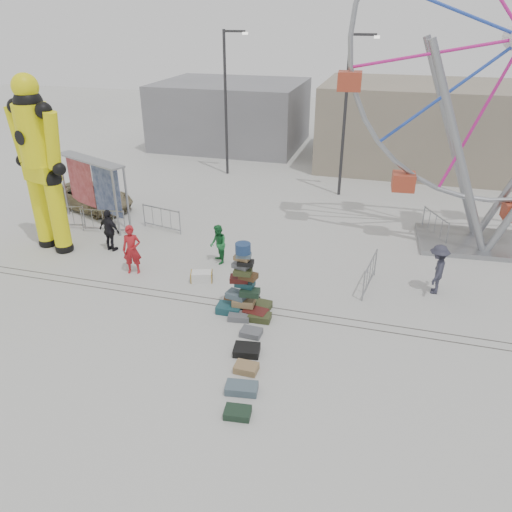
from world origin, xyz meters
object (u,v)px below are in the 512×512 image
(steamer_trunk, at_px, (202,276))
(barricade_dummy_b, at_px, (103,221))
(parked_suv, at_px, (91,196))
(pedestrian_green, at_px, (218,244))
(suitcase_tower, at_px, (244,293))
(barricade_wheel_back, at_px, (435,226))
(lamp_post_left, at_px, (227,97))
(barricade_wheel_front, at_px, (370,274))
(pedestrian_grey, at_px, (437,269))
(barricade_dummy_c, at_px, (162,219))
(barricade_dummy_a, at_px, (62,217))
(banner_scaffold, at_px, (92,176))
(crash_test_dummy, at_px, (39,159))
(pedestrian_red, at_px, (132,250))
(lamp_post_right, at_px, (347,109))
(pedestrian_black, at_px, (110,231))

(steamer_trunk, xyz_separation_m, barricade_dummy_b, (-5.82, 2.98, 0.37))
(parked_suv, bearing_deg, pedestrian_green, -100.37)
(suitcase_tower, relative_size, barricade_wheel_back, 1.24)
(lamp_post_left, height_order, steamer_trunk, lamp_post_left)
(barricade_wheel_front, bearing_deg, barricade_wheel_back, -16.79)
(pedestrian_grey, bearing_deg, barricade_dummy_c, -93.28)
(barricade_wheel_back, bearing_deg, barricade_dummy_a, -105.62)
(suitcase_tower, bearing_deg, pedestrian_grey, 27.64)
(barricade_dummy_b, bearing_deg, banner_scaffold, 126.29)
(crash_test_dummy, height_order, pedestrian_green, crash_test_dummy)
(steamer_trunk, relative_size, pedestrian_grey, 0.44)
(banner_scaffold, height_order, barricade_dummy_c, banner_scaffold)
(pedestrian_red, height_order, pedestrian_green, pedestrian_red)
(pedestrian_grey, bearing_deg, steamer_trunk, -71.17)
(barricade_dummy_c, distance_m, barricade_wheel_front, 9.75)
(pedestrian_grey, bearing_deg, lamp_post_right, -146.23)
(lamp_post_right, bearing_deg, crash_test_dummy, -136.92)
(banner_scaffold, distance_m, pedestrian_green, 7.34)
(barricade_dummy_b, bearing_deg, barricade_wheel_back, 6.96)
(barricade_dummy_b, bearing_deg, pedestrian_red, -50.98)
(barricade_dummy_c, xyz_separation_m, barricade_wheel_back, (11.75, 2.47, 0.00))
(barricade_dummy_c, xyz_separation_m, pedestrian_grey, (11.59, -2.42, 0.35))
(suitcase_tower, height_order, barricade_wheel_front, suitcase_tower)
(barricade_wheel_front, distance_m, barricade_wheel_back, 5.72)
(banner_scaffold, height_order, barricade_wheel_back, banner_scaffold)
(barricade_dummy_a, bearing_deg, crash_test_dummy, -74.59)
(suitcase_tower, distance_m, pedestrian_green, 3.68)
(suitcase_tower, distance_m, pedestrian_grey, 6.79)
(steamer_trunk, distance_m, pedestrian_red, 2.82)
(barricade_dummy_b, relative_size, pedestrian_grey, 1.11)
(lamp_post_left, xyz_separation_m, barricade_dummy_b, (-2.53, -9.94, -3.93))
(barricade_dummy_c, bearing_deg, crash_test_dummy, -127.79)
(pedestrian_red, xyz_separation_m, pedestrian_black, (-1.82, 1.49, -0.06))
(steamer_trunk, distance_m, pedestrian_black, 4.80)
(barricade_dummy_b, bearing_deg, crash_test_dummy, -125.06)
(pedestrian_green, xyz_separation_m, parked_suv, (-8.11, 3.92, -0.16))
(lamp_post_right, xyz_separation_m, barricade_dummy_a, (-11.57, -8.00, -3.93))
(lamp_post_right, bearing_deg, parked_suv, -155.13)
(pedestrian_green, bearing_deg, barricade_wheel_back, 87.12)
(barricade_wheel_back, relative_size, pedestrian_red, 1.05)
(pedestrian_red, bearing_deg, crash_test_dummy, 149.10)
(lamp_post_left, distance_m, banner_scaffold, 9.87)
(lamp_post_left, relative_size, pedestrian_grey, 4.43)
(barricade_dummy_a, height_order, pedestrian_black, pedestrian_black)
(pedestrian_black, distance_m, pedestrian_grey, 12.70)
(lamp_post_left, xyz_separation_m, pedestrian_red, (0.57, -12.99, -3.53))
(pedestrian_red, bearing_deg, barricade_dummy_a, 133.24)
(lamp_post_right, distance_m, barricade_wheel_back, 7.58)
(barricade_wheel_back, height_order, parked_suv, parked_suv)
(barricade_wheel_back, bearing_deg, banner_scaffold, -108.37)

